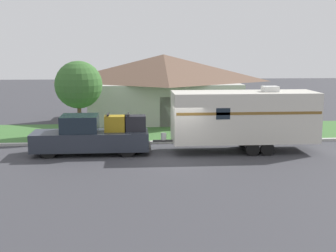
% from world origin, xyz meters
% --- Properties ---
extents(ground_plane, '(120.00, 120.00, 0.00)m').
position_xyz_m(ground_plane, '(0.00, 0.00, 0.00)').
color(ground_plane, '#38383D').
extents(curb_strip, '(80.00, 0.30, 0.14)m').
position_xyz_m(curb_strip, '(0.00, 3.75, 0.07)').
color(curb_strip, '#ADADA8').
rests_on(curb_strip, ground_plane).
extents(lawn_strip, '(80.00, 7.00, 0.03)m').
position_xyz_m(lawn_strip, '(0.00, 7.40, 0.01)').
color(lawn_strip, '#3D6B33').
rests_on(lawn_strip, ground_plane).
extents(house_across_street, '(11.65, 7.70, 4.91)m').
position_xyz_m(house_across_street, '(0.17, 12.70, 2.55)').
color(house_across_street, '#B2B2A8').
rests_on(house_across_street, ground_plane).
extents(pickup_truck, '(6.01, 1.98, 2.09)m').
position_xyz_m(pickup_truck, '(-4.30, 1.36, 0.92)').
color(pickup_truck, black).
rests_on(pickup_truck, ground_plane).
extents(travel_trailer, '(8.49, 2.47, 3.42)m').
position_xyz_m(travel_trailer, '(3.59, 1.36, 1.85)').
color(travel_trailer, black).
rests_on(travel_trailer, ground_plane).
extents(mailbox, '(0.48, 0.20, 1.27)m').
position_xyz_m(mailbox, '(4.93, 4.53, 0.98)').
color(mailbox, brown).
rests_on(mailbox, ground_plane).
extents(tree_in_yard, '(2.89, 2.89, 4.62)m').
position_xyz_m(tree_in_yard, '(-5.45, 6.38, 3.17)').
color(tree_in_yard, brown).
rests_on(tree_in_yard, ground_plane).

